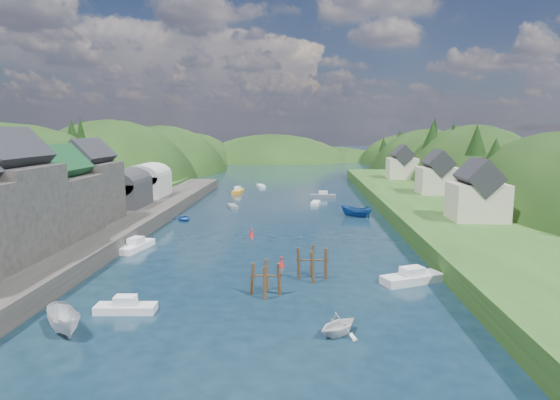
{
  "coord_description": "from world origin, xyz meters",
  "views": [
    {
      "loc": [
        3.25,
        -41.59,
        14.77
      ],
      "look_at": [
        0.0,
        28.0,
        4.0
      ],
      "focal_mm": 30.0,
      "sensor_mm": 36.0,
      "label": 1
    }
  ],
  "objects_px": {
    "piling_cluster_far": "(312,266)",
    "channel_buoy_far": "(252,233)",
    "channel_buoy_near": "(281,262)",
    "piling_cluster_near": "(266,282)"
  },
  "relations": [
    {
      "from": "piling_cluster_near",
      "to": "channel_buoy_far",
      "type": "bearing_deg",
      "value": 99.27
    },
    {
      "from": "piling_cluster_near",
      "to": "channel_buoy_near",
      "type": "xyz_separation_m",
      "value": [
        1.03,
        8.62,
        -0.71
      ]
    },
    {
      "from": "piling_cluster_far",
      "to": "channel_buoy_near",
      "type": "height_order",
      "value": "piling_cluster_far"
    },
    {
      "from": "piling_cluster_near",
      "to": "channel_buoy_far",
      "type": "relative_size",
      "value": 3.21
    },
    {
      "from": "channel_buoy_far",
      "to": "channel_buoy_near",
      "type": "bearing_deg",
      "value": -71.26
    },
    {
      "from": "piling_cluster_far",
      "to": "channel_buoy_near",
      "type": "distance_m",
      "value": 5.17
    },
    {
      "from": "piling_cluster_near",
      "to": "channel_buoy_far",
      "type": "height_order",
      "value": "piling_cluster_near"
    },
    {
      "from": "piling_cluster_near",
      "to": "piling_cluster_far",
      "type": "relative_size",
      "value": 0.94
    },
    {
      "from": "piling_cluster_far",
      "to": "channel_buoy_far",
      "type": "distance_m",
      "value": 19.51
    },
    {
      "from": "channel_buoy_near",
      "to": "piling_cluster_near",
      "type": "bearing_deg",
      "value": -96.83
    }
  ]
}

